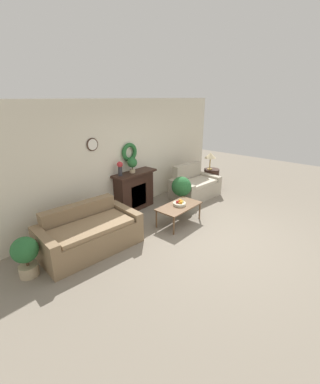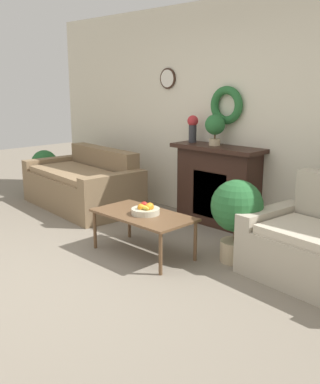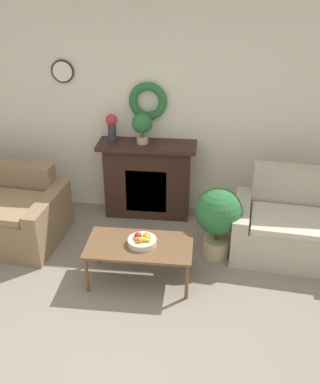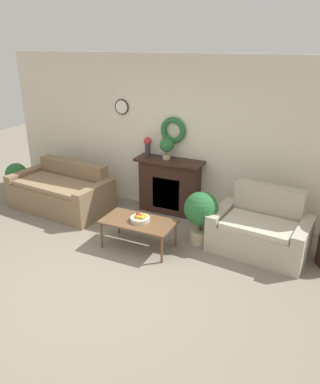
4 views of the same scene
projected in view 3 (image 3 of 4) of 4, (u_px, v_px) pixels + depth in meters
The scene contains 9 objects.
ground_plane at pixel (116, 351), 3.84m from camera, with size 16.00×16.00×0.00m, color gray.
wall_back at pixel (151, 108), 5.42m from camera, with size 6.80×0.16×2.70m.
fireplace at pixel (148, 179), 5.64m from camera, with size 1.19×0.41×0.99m.
loveseat_right at pixel (295, 228), 4.99m from camera, with size 1.44×0.99×0.92m.
coffee_table at pixel (139, 248), 4.50m from camera, with size 1.07×0.57×0.43m.
fruit_bowl at pixel (142, 240), 4.47m from camera, with size 0.29×0.29×0.12m.
vase_on_mantel_left at pixel (112, 126), 5.37m from camera, with size 0.14×0.14×0.34m.
potted_plant_on_mantel at pixel (142, 125), 5.30m from camera, with size 0.24×0.24×0.37m.
potted_plant_floor_by_loveseat at pixel (218, 216), 4.83m from camera, with size 0.51×0.51×0.82m.
Camera 3 is at (0.67, -2.69, 3.00)m, focal length 42.00 mm.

